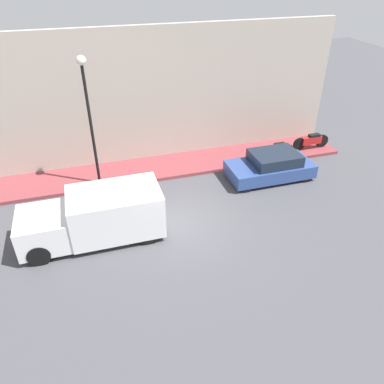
% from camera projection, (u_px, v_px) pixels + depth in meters
% --- Properties ---
extents(ground_plane, '(60.00, 60.00, 0.00)m').
position_uv_depth(ground_plane, '(173.00, 226.00, 14.17)').
color(ground_plane, '#47474C').
extents(sidewalk, '(2.24, 19.27, 0.15)m').
position_uv_depth(sidewalk, '(149.00, 169.00, 17.74)').
color(sidewalk, brown).
rests_on(sidewalk, ground_plane).
extents(building_facade, '(0.30, 19.27, 6.22)m').
position_uv_depth(building_facade, '(139.00, 98.00, 17.12)').
color(building_facade, '#B2A899').
rests_on(building_facade, ground_plane).
extents(parked_car, '(1.82, 3.82, 1.24)m').
position_uv_depth(parked_car, '(271.00, 166.00, 16.91)').
color(parked_car, '#2D4784').
rests_on(parked_car, ground_plane).
extents(delivery_van, '(1.96, 4.92, 1.81)m').
position_uv_depth(delivery_van, '(94.00, 216.00, 13.12)').
color(delivery_van, white).
rests_on(delivery_van, ground_plane).
extents(motorcycle_red, '(0.30, 2.00, 0.78)m').
position_uv_depth(motorcycle_red, '(311.00, 141.00, 19.20)').
color(motorcycle_red, '#B21E1E').
rests_on(motorcycle_red, sidewalk).
extents(motorcycle_black, '(0.30, 1.85, 0.73)m').
position_uv_depth(motorcycle_black, '(277.00, 150.00, 18.42)').
color(motorcycle_black, black).
rests_on(motorcycle_black, sidewalk).
extents(streetlamp, '(0.37, 0.37, 5.44)m').
position_uv_depth(streetlamp, '(87.00, 102.00, 14.57)').
color(streetlamp, black).
rests_on(streetlamp, sidewalk).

